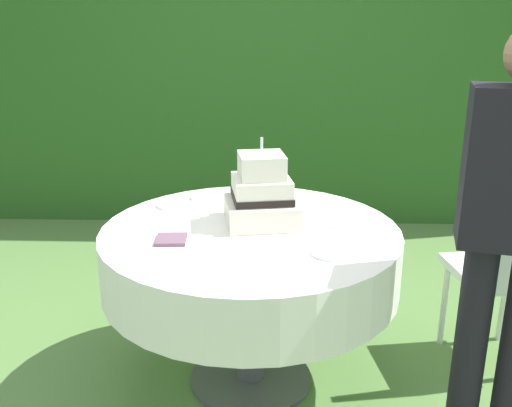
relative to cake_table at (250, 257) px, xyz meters
The scene contains 11 objects.
ground_plane 0.62m from the cake_table, ahead, with size 20.00×20.00×0.00m, color #547A3D.
foliage_hedge 2.50m from the cake_table, 90.00° to the left, with size 5.25×0.44×2.98m, color #28561E.
cake_table is the anchor object (origin of this frame).
wedding_cake 0.27m from the cake_table, 61.16° to the left, with size 0.35×0.35×0.38m.
serving_plate_near 0.43m from the cake_table, 39.50° to the right, with size 0.15×0.15×0.01m, color white.
serving_plate_far 0.50m from the cake_table, 122.26° to the left, with size 0.11×0.11×0.01m, color white.
serving_plate_left 0.40m from the cake_table, 13.49° to the left, with size 0.15×0.15×0.01m, color white.
serving_plate_right 0.51m from the cake_table, 143.55° to the left, with size 0.14×0.14×0.01m, color white.
napkin_stack 0.37m from the cake_table, 154.34° to the right, with size 0.12×0.12×0.01m, color #6B4C60.
garden_chair 1.17m from the cake_table, ahead, with size 0.46×0.46×0.89m.
standing_person 1.05m from the cake_table, 22.97° to the right, with size 0.40×0.28×1.60m.
Camera 1 is at (0.10, -2.28, 1.62)m, focal length 40.35 mm.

